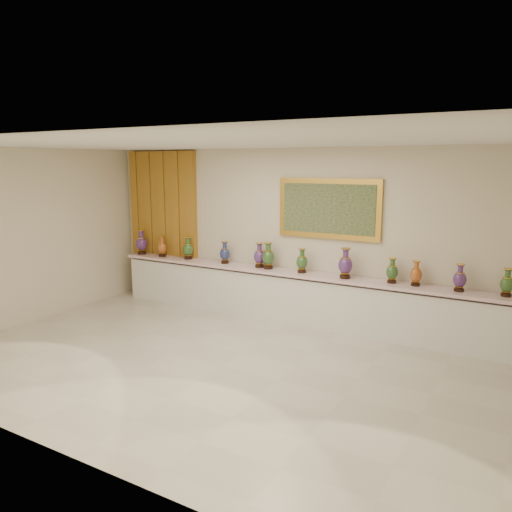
{
  "coord_description": "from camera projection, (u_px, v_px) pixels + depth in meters",
  "views": [
    {
      "loc": [
        3.64,
        -5.33,
        2.74
      ],
      "look_at": [
        -0.43,
        1.7,
        1.22
      ],
      "focal_mm": 35.0,
      "sensor_mm": 36.0,
      "label": 1
    }
  ],
  "objects": [
    {
      "name": "ground",
      "position": [
        221.0,
        366.0,
        6.83
      ],
      "size": [
        8.0,
        8.0,
        0.0
      ],
      "primitive_type": "plane",
      "color": "beige",
      "rests_on": "ground"
    },
    {
      "name": "room",
      "position": [
        186.0,
        223.0,
        9.83
      ],
      "size": [
        8.0,
        8.0,
        8.0
      ],
      "color": "beige",
      "rests_on": "ground"
    },
    {
      "name": "counter",
      "position": [
        294.0,
        298.0,
        8.68
      ],
      "size": [
        7.28,
        0.48,
        0.9
      ],
      "color": "white",
      "rests_on": "ground"
    },
    {
      "name": "vase_0",
      "position": [
        141.0,
        243.0,
        10.22
      ],
      "size": [
        0.27,
        0.27,
        0.5
      ],
      "rotation": [
        0.0,
        0.0,
        -0.18
      ],
      "color": "black",
      "rests_on": "counter"
    },
    {
      "name": "vase_1",
      "position": [
        162.0,
        248.0,
        9.95
      ],
      "size": [
        0.25,
        0.25,
        0.41
      ],
      "rotation": [
        0.0,
        0.0,
        -0.42
      ],
      "color": "black",
      "rests_on": "counter"
    },
    {
      "name": "vase_2",
      "position": [
        188.0,
        249.0,
        9.69
      ],
      "size": [
        0.22,
        0.22,
        0.43
      ],
      "rotation": [
        0.0,
        0.0,
        -0.1
      ],
      "color": "black",
      "rests_on": "counter"
    },
    {
      "name": "vase_3",
      "position": [
        225.0,
        254.0,
        9.27
      ],
      "size": [
        0.24,
        0.24,
        0.42
      ],
      "rotation": [
        0.0,
        0.0,
        -0.27
      ],
      "color": "black",
      "rests_on": "counter"
    },
    {
      "name": "vase_4",
      "position": [
        259.0,
        256.0,
        8.91
      ],
      "size": [
        0.22,
        0.22,
        0.44
      ],
      "rotation": [
        0.0,
        0.0,
        0.07
      ],
      "color": "black",
      "rests_on": "counter"
    },
    {
      "name": "vase_5",
      "position": [
        268.0,
        257.0,
        8.79
      ],
      "size": [
        0.27,
        0.27,
        0.47
      ],
      "rotation": [
        0.0,
        0.0,
        0.26
      ],
      "color": "black",
      "rests_on": "counter"
    },
    {
      "name": "vase_6",
      "position": [
        302.0,
        262.0,
        8.48
      ],
      "size": [
        0.2,
        0.2,
        0.42
      ],
      "rotation": [
        0.0,
        0.0,
        -0.01
      ],
      "color": "black",
      "rests_on": "counter"
    },
    {
      "name": "vase_7",
      "position": [
        345.0,
        265.0,
        8.06
      ],
      "size": [
        0.26,
        0.26,
        0.5
      ],
      "rotation": [
        0.0,
        0.0,
        -0.12
      ],
      "color": "black",
      "rests_on": "counter"
    },
    {
      "name": "vase_8",
      "position": [
        392.0,
        272.0,
        7.75
      ],
      "size": [
        0.24,
        0.24,
        0.4
      ],
      "rotation": [
        0.0,
        0.0,
        -0.36
      ],
      "color": "black",
      "rests_on": "counter"
    },
    {
      "name": "vase_9",
      "position": [
        416.0,
        274.0,
        7.57
      ],
      "size": [
        0.22,
        0.22,
        0.39
      ],
      "rotation": [
        0.0,
        0.0,
        0.22
      ],
      "color": "black",
      "rests_on": "counter"
    },
    {
      "name": "vase_10",
      "position": [
        460.0,
        279.0,
        7.24
      ],
      "size": [
        0.2,
        0.2,
        0.41
      ],
      "rotation": [
        0.0,
        0.0,
        -0.09
      ],
      "color": "black",
      "rests_on": "counter"
    },
    {
      "name": "vase_11",
      "position": [
        507.0,
        284.0,
        6.96
      ],
      "size": [
        0.23,
        0.23,
        0.4
      ],
      "rotation": [
        0.0,
        0.0,
        0.27
      ],
      "color": "black",
      "rests_on": "counter"
    },
    {
      "name": "label_card",
      "position": [
        221.0,
        265.0,
        9.18
      ],
      "size": [
        0.1,
        0.06,
        0.0
      ],
      "primitive_type": "cube",
      "color": "white",
      "rests_on": "counter"
    }
  ]
}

